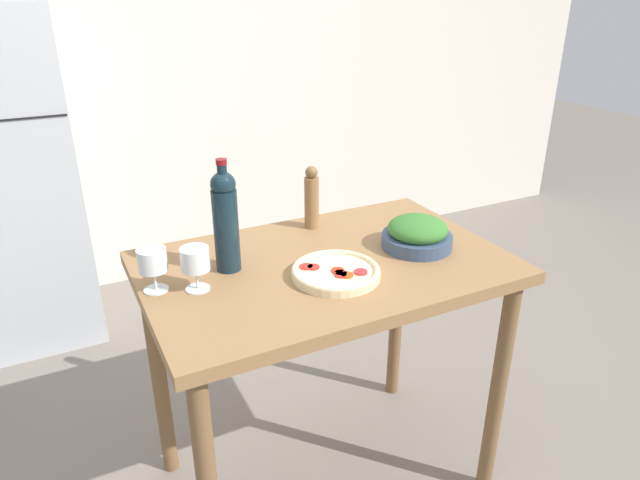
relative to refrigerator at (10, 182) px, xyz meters
The scene contains 10 objects.
ground_plane 2.05m from the refrigerator, 61.06° to the right, with size 14.00×14.00×0.00m, color slate.
wall_back 1.09m from the refrigerator, 22.39° to the left, with size 6.40×0.08×2.60m.
refrigerator is the anchor object (origin of this frame).
prep_counter 1.88m from the refrigerator, 61.06° to the right, with size 1.15×0.74×0.92m.
wine_bottle 1.69m from the refrigerator, 68.29° to the right, with size 0.08×0.08×0.35m.
wine_glass_near 1.72m from the refrigerator, 73.17° to the right, with size 0.08×0.08×0.13m.
wine_glass_far 1.65m from the refrigerator, 76.33° to the right, with size 0.08×0.08×0.13m.
pepper_mill 1.70m from the refrigerator, 54.03° to the right, with size 0.05×0.05×0.23m.
salad_bowl 2.09m from the refrigerator, 53.80° to the right, with size 0.24×0.24×0.11m.
homemade_pizza 1.97m from the refrigerator, 63.06° to the right, with size 0.27×0.27×0.03m.
Camera 1 is at (-0.75, -1.45, 1.73)m, focal length 32.00 mm.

